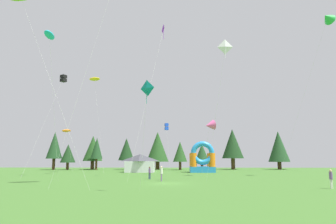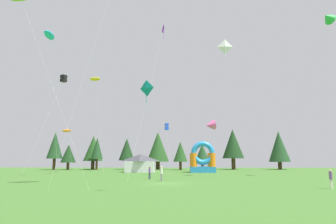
# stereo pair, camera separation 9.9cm
# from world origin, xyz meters

# --- Properties ---
(ground_plane) EXTENTS (120.00, 120.00, 0.00)m
(ground_plane) POSITION_xyz_m (0.00, 0.00, 0.00)
(ground_plane) COLOR #3D6B28
(kite_cyan_parafoil) EXTENTS (1.14, 7.26, 17.17)m
(kite_cyan_parafoil) POSITION_xyz_m (-13.35, -1.98, 16.75)
(kite_cyan_parafoil) COLOR #19B7CC
(kite_cyan_parafoil) RESTS_ON ground_plane
(kite_orange_parafoil) EXTENTS (1.66, 3.36, 8.23)m
(kite_orange_parafoil) POSITION_xyz_m (-19.05, 21.02, 7.81)
(kite_orange_parafoil) COLOR orange
(kite_orange_parafoil) RESTS_ON ground_plane
(kite_pink_delta) EXTENTS (2.29, 4.06, 9.05)m
(kite_pink_delta) POSITION_xyz_m (6.64, 15.06, 8.14)
(kite_pink_delta) COLOR #EA599E
(kite_pink_delta) RESTS_ON ground_plane
(kite_yellow_parafoil) EXTENTS (4.41, 3.01, 19.42)m
(kite_yellow_parafoil) POSITION_xyz_m (-15.51, 25.96, 18.86)
(kite_yellow_parafoil) COLOR yellow
(kite_yellow_parafoil) RESTS_ON ground_plane
(kite_white_diamond) EXTENTS (3.13, 2.69, 17.34)m
(kite_white_diamond) POSITION_xyz_m (7.37, 2.13, 16.59)
(kite_white_diamond) COLOR white
(kite_white_diamond) RESTS_ON ground_plane
(kite_black_box) EXTENTS (3.59, 6.57, 16.38)m
(kite_black_box) POSITION_xyz_m (-17.39, 13.75, 15.78)
(kite_black_box) COLOR black
(kite_black_box) RESTS_ON ground_plane
(kite_teal_diamond) EXTENTS (1.27, 3.27, 9.16)m
(kite_teal_diamond) POSITION_xyz_m (-1.40, -9.71, 8.60)
(kite_teal_diamond) COLOR #0C7F7A
(kite_teal_diamond) RESTS_ON ground_plane
(kite_green_delta) EXTENTS (7.41, 9.48, 25.86)m
(kite_green_delta) POSITION_xyz_m (25.16, 11.47, 24.82)
(kite_green_delta) COLOR green
(kite_green_delta) RESTS_ON ground_plane
(kite_blue_box) EXTENTS (1.08, 2.46, 8.94)m
(kite_blue_box) POSITION_xyz_m (-0.55, 19.21, 8.33)
(kite_blue_box) COLOR blue
(kite_blue_box) RESTS_ON ground_plane
(kite_purple_diamond) EXTENTS (4.45, 8.54, 23.43)m
(kite_purple_diamond) POSITION_xyz_m (-0.73, 10.81, 22.67)
(kite_purple_diamond) COLOR purple
(kite_purple_diamond) RESTS_ON ground_plane
(person_left_edge) EXTENTS (0.40, 0.40, 1.66)m
(person_left_edge) POSITION_xyz_m (-2.48, 7.26, 0.99)
(person_left_edge) COLOR navy
(person_left_edge) RESTS_ON ground_plane
(person_far_side) EXTENTS (0.32, 0.32, 1.84)m
(person_far_side) POSITION_xyz_m (-0.71, 3.65, 1.09)
(person_far_side) COLOR #724C8C
(person_far_side) RESTS_ON ground_plane
(person_near_camera) EXTENTS (0.41, 0.41, 1.77)m
(person_near_camera) POSITION_xyz_m (15.56, -5.61, 1.05)
(person_near_camera) COLOR silver
(person_near_camera) RESTS_ON ground_plane
(inflatable_blue_arch) EXTENTS (4.95, 4.57, 6.17)m
(inflatable_blue_arch) POSITION_xyz_m (6.40, 27.90, 2.20)
(inflatable_blue_arch) COLOR #268CD8
(inflatable_blue_arch) RESTS_ON ground_plane
(festival_tent) EXTENTS (5.76, 4.35, 3.64)m
(festival_tent) POSITION_xyz_m (-6.22, 28.51, 1.82)
(festival_tent) COLOR silver
(festival_tent) RESTS_ON ground_plane
(tree_row_0) EXTENTS (3.88, 3.88, 9.35)m
(tree_row_0) POSITION_xyz_m (-29.12, 41.40, 5.98)
(tree_row_0) COLOR #4C331E
(tree_row_0) RESTS_ON ground_plane
(tree_row_1) EXTENTS (3.71, 3.71, 6.25)m
(tree_row_1) POSITION_xyz_m (-25.68, 41.51, 3.97)
(tree_row_1) COLOR #4C331E
(tree_row_1) RESTS_ON ground_plane
(tree_row_2) EXTENTS (4.92, 4.92, 8.54)m
(tree_row_2) POSITION_xyz_m (-20.28, 44.34, 5.29)
(tree_row_2) COLOR #4C331E
(tree_row_2) RESTS_ON ground_plane
(tree_row_3) EXTENTS (2.94, 2.94, 7.87)m
(tree_row_3) POSITION_xyz_m (-18.41, 40.94, 5.20)
(tree_row_3) COLOR #4C331E
(tree_row_3) RESTS_ON ground_plane
(tree_row_4) EXTENTS (4.05, 4.05, 7.91)m
(tree_row_4) POSITION_xyz_m (-11.62, 44.38, 5.04)
(tree_row_4) COLOR #4C331E
(tree_row_4) RESTS_ON ground_plane
(tree_row_5) EXTENTS (2.76, 2.76, 5.99)m
(tree_row_5) POSITION_xyz_m (-4.77, 44.77, 3.91)
(tree_row_5) COLOR #4C331E
(tree_row_5) RESTS_ON ground_plane
(tree_row_6) EXTENTS (5.65, 5.65, 9.56)m
(tree_row_6) POSITION_xyz_m (-3.62, 44.75, 5.72)
(tree_row_6) COLOR #4C331E
(tree_row_6) RESTS_ON ground_plane
(tree_row_7) EXTENTS (3.49, 3.49, 6.89)m
(tree_row_7) POSITION_xyz_m (2.12, 41.62, 4.38)
(tree_row_7) COLOR #4C331E
(tree_row_7) RESTS_ON ground_plane
(tree_row_8) EXTENTS (3.58, 3.58, 6.30)m
(tree_row_8) POSITION_xyz_m (7.44, 40.91, 4.07)
(tree_row_8) COLOR #4C331E
(tree_row_8) RESTS_ON ground_plane
(tree_row_9) EXTENTS (5.52, 5.52, 10.29)m
(tree_row_9) POSITION_xyz_m (15.73, 45.42, 6.48)
(tree_row_9) COLOR #4C331E
(tree_row_9) RESTS_ON ground_plane
(tree_row_10) EXTENTS (5.36, 5.36, 9.74)m
(tree_row_10) POSITION_xyz_m (27.54, 45.55, 5.78)
(tree_row_10) COLOR #4C331E
(tree_row_10) RESTS_ON ground_plane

